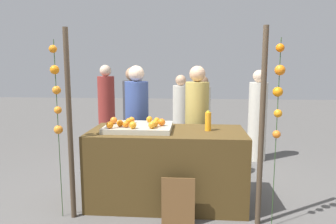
% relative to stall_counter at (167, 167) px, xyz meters
% --- Properties ---
extents(ground_plane, '(24.00, 24.00, 0.00)m').
position_rel_stall_counter_xyz_m(ground_plane, '(0.00, 0.00, -0.45)').
color(ground_plane, '#565451').
extents(stall_counter, '(1.86, 0.86, 0.91)m').
position_rel_stall_counter_xyz_m(stall_counter, '(0.00, 0.00, 0.00)').
color(stall_counter, '#4C3819').
rests_on(stall_counter, ground_plane).
extents(orange_tray, '(0.79, 0.62, 0.06)m').
position_rel_stall_counter_xyz_m(orange_tray, '(-0.34, 0.01, 0.48)').
color(orange_tray, '#B2AD99').
rests_on(orange_tray, stall_counter).
extents(orange_0, '(0.08, 0.08, 0.08)m').
position_rel_stall_counter_xyz_m(orange_0, '(-0.55, -0.11, 0.55)').
color(orange_0, orange).
rests_on(orange_0, orange_tray).
extents(orange_1, '(0.08, 0.08, 0.08)m').
position_rel_stall_counter_xyz_m(orange_1, '(-0.13, -0.11, 0.55)').
color(orange_1, orange).
rests_on(orange_1, orange_tray).
extents(orange_2, '(0.08, 0.08, 0.08)m').
position_rel_stall_counter_xyz_m(orange_2, '(-0.16, -0.20, 0.55)').
color(orange_2, orange).
rests_on(orange_2, orange_tray).
extents(orange_3, '(0.08, 0.08, 0.08)m').
position_rel_stall_counter_xyz_m(orange_3, '(-0.45, 0.12, 0.55)').
color(orange_3, orange).
rests_on(orange_3, orange_tray).
extents(orange_4, '(0.08, 0.08, 0.08)m').
position_rel_stall_counter_xyz_m(orange_4, '(-0.64, -0.23, 0.55)').
color(orange_4, orange).
rests_on(orange_4, orange_tray).
extents(orange_5, '(0.08, 0.08, 0.08)m').
position_rel_stall_counter_xyz_m(orange_5, '(-0.24, 0.19, 0.55)').
color(orange_5, orange).
rests_on(orange_5, orange_tray).
extents(orange_6, '(0.08, 0.08, 0.08)m').
position_rel_stall_counter_xyz_m(orange_6, '(-0.47, -0.16, 0.55)').
color(orange_6, orange).
rests_on(orange_6, orange_tray).
extents(orange_7, '(0.07, 0.07, 0.07)m').
position_rel_stall_counter_xyz_m(orange_7, '(-0.14, 0.13, 0.55)').
color(orange_7, orange).
rests_on(orange_7, orange_tray).
extents(orange_8, '(0.08, 0.08, 0.08)m').
position_rel_stall_counter_xyz_m(orange_8, '(-0.46, 0.00, 0.55)').
color(orange_8, orange).
rests_on(orange_8, orange_tray).
extents(orange_9, '(0.09, 0.09, 0.09)m').
position_rel_stall_counter_xyz_m(orange_9, '(-0.66, 0.05, 0.56)').
color(orange_9, orange).
rests_on(orange_9, orange_tray).
extents(orange_10, '(0.09, 0.09, 0.09)m').
position_rel_stall_counter_xyz_m(orange_10, '(-0.06, -0.03, 0.56)').
color(orange_10, orange).
rests_on(orange_10, orange_tray).
extents(orange_11, '(0.08, 0.08, 0.08)m').
position_rel_stall_counter_xyz_m(orange_11, '(-0.37, -0.22, 0.55)').
color(orange_11, orange).
rests_on(orange_11, orange_tray).
extents(juice_bottle, '(0.07, 0.07, 0.24)m').
position_rel_stall_counter_xyz_m(juice_bottle, '(0.49, 0.02, 0.57)').
color(juice_bottle, orange).
rests_on(juice_bottle, stall_counter).
extents(chalkboard_sign, '(0.35, 0.03, 0.54)m').
position_rel_stall_counter_xyz_m(chalkboard_sign, '(0.16, -0.57, -0.20)').
color(chalkboard_sign, brown).
rests_on(chalkboard_sign, ground_plane).
extents(vendor_left, '(0.34, 0.34, 1.67)m').
position_rel_stall_counter_xyz_m(vendor_left, '(-0.50, 0.75, 0.33)').
color(vendor_left, '#384C8C').
rests_on(vendor_left, ground_plane).
extents(vendor_right, '(0.33, 0.33, 1.67)m').
position_rel_stall_counter_xyz_m(vendor_right, '(0.37, 0.76, 0.33)').
color(vendor_right, tan).
rests_on(vendor_right, ground_plane).
extents(crowd_person_0, '(0.32, 0.32, 1.60)m').
position_rel_stall_counter_xyz_m(crowd_person_0, '(1.45, 1.88, 0.29)').
color(crowd_person_0, beige).
rests_on(crowd_person_0, ground_plane).
extents(crowd_person_1, '(0.29, 0.29, 1.47)m').
position_rel_stall_counter_xyz_m(crowd_person_1, '(0.50, 2.30, 0.23)').
color(crowd_person_1, beige).
rests_on(crowd_person_1, ground_plane).
extents(crowd_person_2, '(0.30, 0.30, 1.50)m').
position_rel_stall_counter_xyz_m(crowd_person_2, '(0.08, 2.24, 0.24)').
color(crowd_person_2, beige).
rests_on(crowd_person_2, ground_plane).
extents(crowd_person_3, '(0.34, 0.34, 1.68)m').
position_rel_stall_counter_xyz_m(crowd_person_3, '(-1.44, 2.52, 0.33)').
color(crowd_person_3, maroon).
rests_on(crowd_person_3, ground_plane).
extents(crowd_person_4, '(0.33, 0.33, 1.64)m').
position_rel_stall_counter_xyz_m(crowd_person_4, '(-0.70, 1.51, 0.31)').
color(crowd_person_4, '#333338').
rests_on(crowd_person_4, ground_plane).
extents(canopy_post_left, '(0.06, 0.06, 2.07)m').
position_rel_stall_counter_xyz_m(canopy_post_left, '(-1.01, -0.47, 0.58)').
color(canopy_post_left, '#473828').
rests_on(canopy_post_left, ground_plane).
extents(canopy_post_right, '(0.06, 0.06, 2.07)m').
position_rel_stall_counter_xyz_m(canopy_post_right, '(1.01, -0.47, 0.58)').
color(canopy_post_right, '#473828').
rests_on(canopy_post_right, ground_plane).
extents(garland_strand_left, '(0.10, 0.11, 1.95)m').
position_rel_stall_counter_xyz_m(garland_strand_left, '(-1.14, -0.47, 0.93)').
color(garland_strand_left, '#2D4C23').
rests_on(garland_strand_left, ground_plane).
extents(garland_strand_right, '(0.11, 0.12, 1.95)m').
position_rel_stall_counter_xyz_m(garland_strand_right, '(1.15, -0.51, 0.98)').
color(garland_strand_right, '#2D4C23').
rests_on(garland_strand_right, ground_plane).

